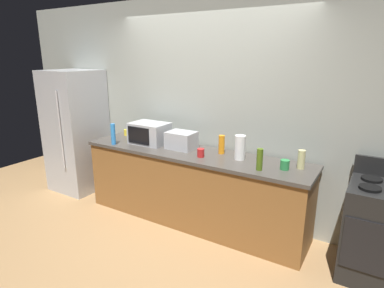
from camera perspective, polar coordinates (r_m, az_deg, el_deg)
name	(u,v)px	position (r m, az deg, el deg)	size (l,w,h in m)	color
ground_plane	(174,235)	(3.86, -3.23, -15.88)	(8.00, 8.00, 0.00)	#A87F51
back_wall	(209,110)	(4.03, 3.06, 6.15)	(6.40, 0.10, 2.70)	#9EA399
counter_run	(192,187)	(3.94, 0.00, -7.69)	(2.84, 0.64, 0.90)	brown
refrigerator	(76,131)	(5.13, -19.95, 2.18)	(0.72, 0.73, 1.80)	#B7BABF
stove_range	(380,232)	(3.46, 30.46, -13.42)	(0.60, 0.61, 1.08)	black
microwave	(150,133)	(4.17, -7.58, 1.93)	(0.48, 0.35, 0.27)	#B7BABF
toaster_oven	(181,140)	(3.90, -1.90, 0.67)	(0.34, 0.26, 0.21)	#B7BABF
paper_towel_roll	(240,147)	(3.54, 8.55, -0.61)	(0.12, 0.12, 0.27)	white
bottle_dish_soap	(222,144)	(3.72, 5.30, -0.08)	(0.07, 0.07, 0.22)	orange
bottle_spray_cleaner	(113,134)	(4.20, -13.89, 1.72)	(0.06, 0.06, 0.27)	#338CE5
bottle_olive_oil	(260,159)	(3.25, 11.97, -2.71)	(0.06, 0.06, 0.22)	#4C6B19
bottle_vinegar	(301,159)	(3.41, 18.91, -2.62)	(0.07, 0.07, 0.19)	beige
mug_red	(201,153)	(3.60, 1.57, -1.58)	(0.08, 0.08, 0.10)	red
mug_yellow	(127,132)	(4.66, -11.55, 2.05)	(0.08, 0.08, 0.09)	yellow
mug_green	(285,165)	(3.35, 16.21, -3.57)	(0.09, 0.09, 0.10)	#2D8C47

